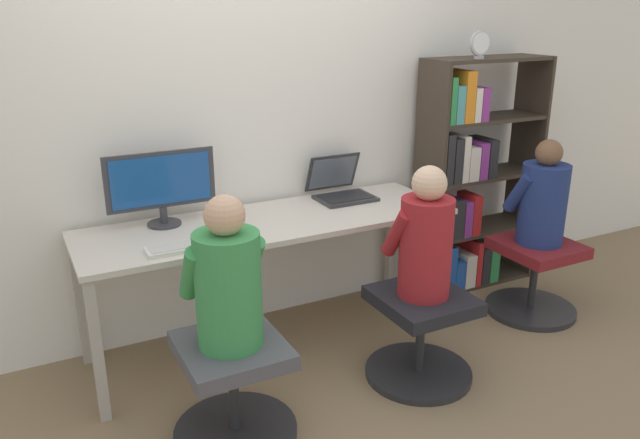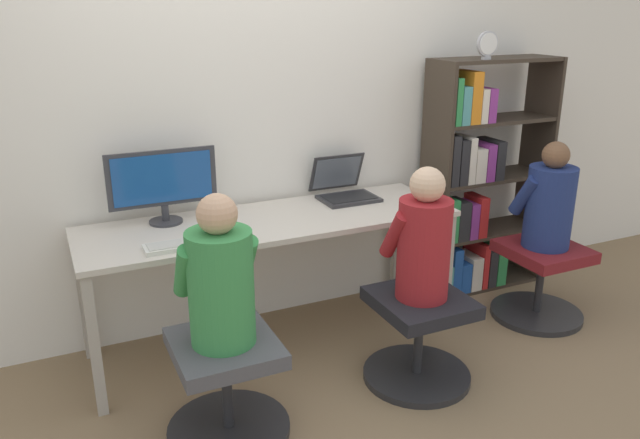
{
  "view_description": "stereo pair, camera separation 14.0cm",
  "coord_description": "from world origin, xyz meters",
  "px_view_note": "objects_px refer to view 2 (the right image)",
  "views": [
    {
      "loc": [
        -1.24,
        -2.67,
        1.88
      ],
      "look_at": [
        0.22,
        0.15,
        0.79
      ],
      "focal_mm": 35.0,
      "sensor_mm": 36.0,
      "label": 1
    },
    {
      "loc": [
        -1.12,
        -2.73,
        1.88
      ],
      "look_at": [
        0.22,
        0.15,
        0.79
      ],
      "focal_mm": 35.0,
      "sensor_mm": 36.0,
      "label": 2
    }
  ],
  "objects_px": {
    "laptop": "(345,190)",
    "person_at_laptop": "(424,241)",
    "office_chair_right": "(419,335)",
    "desk_clock": "(487,44)",
    "desktop_monitor": "(163,184)",
    "office_chair_left": "(227,384)",
    "person_near_shelf": "(549,202)",
    "keyboard": "(189,243)",
    "office_chair_side": "(540,279)",
    "bookshelf": "(474,190)",
    "person_at_monitor": "(220,279)"
  },
  "relations": [
    {
      "from": "person_at_monitor",
      "to": "desk_clock",
      "type": "xyz_separation_m",
      "value": [
        1.92,
        0.73,
        0.88
      ]
    },
    {
      "from": "office_chair_right",
      "to": "person_at_laptop",
      "type": "relative_size",
      "value": 0.84
    },
    {
      "from": "laptop",
      "to": "person_at_laptop",
      "type": "relative_size",
      "value": 0.51
    },
    {
      "from": "office_chair_right",
      "to": "bookshelf",
      "type": "relative_size",
      "value": 0.36
    },
    {
      "from": "laptop",
      "to": "person_at_monitor",
      "type": "xyz_separation_m",
      "value": [
        -1.03,
        -0.86,
        -0.04
      ]
    },
    {
      "from": "keyboard",
      "to": "office_chair_left",
      "type": "xyz_separation_m",
      "value": [
        0.02,
        -0.47,
        -0.52
      ]
    },
    {
      "from": "bookshelf",
      "to": "office_chair_side",
      "type": "distance_m",
      "value": 0.72
    },
    {
      "from": "person_near_shelf",
      "to": "person_at_monitor",
      "type": "bearing_deg",
      "value": -172.46
    },
    {
      "from": "office_chair_left",
      "to": "bookshelf",
      "type": "relative_size",
      "value": 0.36
    },
    {
      "from": "desktop_monitor",
      "to": "keyboard",
      "type": "bearing_deg",
      "value": -85.17
    },
    {
      "from": "desktop_monitor",
      "to": "person_at_laptop",
      "type": "height_order",
      "value": "desktop_monitor"
    },
    {
      "from": "person_at_laptop",
      "to": "office_chair_side",
      "type": "relative_size",
      "value": 1.19
    },
    {
      "from": "keyboard",
      "to": "person_at_monitor",
      "type": "relative_size",
      "value": 0.65
    },
    {
      "from": "office_chair_side",
      "to": "person_near_shelf",
      "type": "relative_size",
      "value": 0.87
    },
    {
      "from": "keyboard",
      "to": "person_at_laptop",
      "type": "bearing_deg",
      "value": -23.28
    },
    {
      "from": "keyboard",
      "to": "person_at_monitor",
      "type": "xyz_separation_m",
      "value": [
        0.02,
        -0.47,
        -0.0
      ]
    },
    {
      "from": "office_chair_left",
      "to": "desk_clock",
      "type": "height_order",
      "value": "desk_clock"
    },
    {
      "from": "person_at_monitor",
      "to": "person_near_shelf",
      "type": "xyz_separation_m",
      "value": [
        2.12,
        0.28,
        -0.01
      ]
    },
    {
      "from": "desk_clock",
      "to": "person_at_laptop",
      "type": "bearing_deg",
      "value": -140.76
    },
    {
      "from": "person_at_monitor",
      "to": "office_chair_side",
      "type": "xyz_separation_m",
      "value": [
        2.12,
        0.28,
        -0.52
      ]
    },
    {
      "from": "desktop_monitor",
      "to": "person_near_shelf",
      "type": "height_order",
      "value": "desktop_monitor"
    },
    {
      "from": "office_chair_side",
      "to": "person_near_shelf",
      "type": "xyz_separation_m",
      "value": [
        -0.0,
        0.01,
        0.51
      ]
    },
    {
      "from": "keyboard",
      "to": "office_chair_side",
      "type": "height_order",
      "value": "keyboard"
    },
    {
      "from": "desktop_monitor",
      "to": "office_chair_right",
      "type": "height_order",
      "value": "desktop_monitor"
    },
    {
      "from": "person_near_shelf",
      "to": "keyboard",
      "type": "bearing_deg",
      "value": 175.06
    },
    {
      "from": "keyboard",
      "to": "office_chair_left",
      "type": "height_order",
      "value": "keyboard"
    },
    {
      "from": "office_chair_left",
      "to": "office_chair_right",
      "type": "relative_size",
      "value": 1.0
    },
    {
      "from": "office_chair_right",
      "to": "person_at_monitor",
      "type": "relative_size",
      "value": 0.84
    },
    {
      "from": "office_chair_side",
      "to": "desktop_monitor",
      "type": "bearing_deg",
      "value": 165.0
    },
    {
      "from": "office_chair_right",
      "to": "person_near_shelf",
      "type": "distance_m",
      "value": 1.22
    },
    {
      "from": "office_chair_right",
      "to": "desk_clock",
      "type": "relative_size",
      "value": 3.37
    },
    {
      "from": "laptop",
      "to": "office_chair_left",
      "type": "distance_m",
      "value": 1.46
    },
    {
      "from": "office_chair_left",
      "to": "desk_clock",
      "type": "relative_size",
      "value": 3.37
    },
    {
      "from": "keyboard",
      "to": "person_near_shelf",
      "type": "xyz_separation_m",
      "value": [
        2.14,
        -0.18,
        -0.02
      ]
    },
    {
      "from": "keyboard",
      "to": "person_at_monitor",
      "type": "distance_m",
      "value": 0.47
    },
    {
      "from": "keyboard",
      "to": "person_at_monitor",
      "type": "bearing_deg",
      "value": -87.53
    },
    {
      "from": "desktop_monitor",
      "to": "desk_clock",
      "type": "xyz_separation_m",
      "value": [
        1.98,
        -0.12,
        0.67
      ]
    },
    {
      "from": "laptop",
      "to": "person_near_shelf",
      "type": "distance_m",
      "value": 1.23
    },
    {
      "from": "bookshelf",
      "to": "person_at_monitor",
      "type": "bearing_deg",
      "value": -157.74
    },
    {
      "from": "office_chair_right",
      "to": "office_chair_side",
      "type": "distance_m",
      "value": 1.11
    },
    {
      "from": "office_chair_right",
      "to": "bookshelf",
      "type": "distance_m",
      "value": 1.32
    },
    {
      "from": "office_chair_left",
      "to": "office_chair_side",
      "type": "relative_size",
      "value": 1.0
    },
    {
      "from": "desk_clock",
      "to": "office_chair_left",
      "type": "bearing_deg",
      "value": -158.97
    },
    {
      "from": "office_chair_left",
      "to": "office_chair_side",
      "type": "xyz_separation_m",
      "value": [
        2.12,
        0.28,
        0.0
      ]
    },
    {
      "from": "person_at_laptop",
      "to": "office_chair_left",
      "type": "bearing_deg",
      "value": -179.15
    },
    {
      "from": "keyboard",
      "to": "desk_clock",
      "type": "height_order",
      "value": "desk_clock"
    },
    {
      "from": "office_chair_left",
      "to": "bookshelf",
      "type": "bearing_deg",
      "value": 22.39
    },
    {
      "from": "person_near_shelf",
      "to": "office_chair_right",
      "type": "bearing_deg",
      "value": -165.71
    },
    {
      "from": "person_at_laptop",
      "to": "person_at_monitor",
      "type": "bearing_deg",
      "value": -179.44
    },
    {
      "from": "bookshelf",
      "to": "office_chair_side",
      "type": "bearing_deg",
      "value": -74.94
    }
  ]
}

